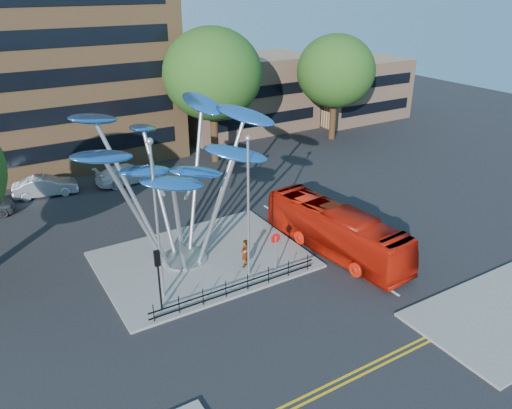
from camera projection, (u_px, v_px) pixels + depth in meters
ground at (270, 306)px, 26.17m from camera, size 120.00×120.00×0.00m
traffic_island at (203, 260)px, 30.35m from camera, size 12.00×9.00×0.15m
double_yellow_near at (344, 377)px, 21.50m from camera, size 40.00×0.12×0.01m
double_yellow_far at (349, 381)px, 21.26m from camera, size 40.00×0.12×0.01m
low_building_near at (246, 94)px, 55.46m from camera, size 15.00×8.00×8.00m
low_building_far at (353, 89)px, 60.71m from camera, size 12.00×8.00×7.00m
tree_right at (212, 74)px, 43.78m from camera, size 8.80×8.80×12.11m
tree_far at (336, 71)px, 50.77m from camera, size 8.00×8.00×10.81m
leaf_sculpture at (174, 153)px, 27.57m from camera, size 12.72×9.54×9.51m
street_lamp_left at (156, 208)px, 24.57m from camera, size 0.36×0.36×8.80m
street_lamp_right at (248, 196)px, 26.65m from camera, size 0.36×0.36×8.30m
traffic_light_island at (158, 268)px, 24.69m from camera, size 0.28×0.18×3.42m
no_entry_sign_island at (276, 246)px, 28.33m from camera, size 0.60×0.10×2.45m
pedestrian_railing_front at (237, 287)px, 26.80m from camera, size 10.00×0.06×1.00m
red_bus at (336, 231)px, 30.80m from camera, size 3.49×10.82×2.96m
pedestrian at (245, 253)px, 29.15m from camera, size 0.77×0.69×1.77m
parked_car_mid at (45, 186)px, 39.25m from camera, size 5.02×2.43×1.59m
parked_car_right at (129, 174)px, 41.79m from camera, size 5.55×2.53×1.58m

